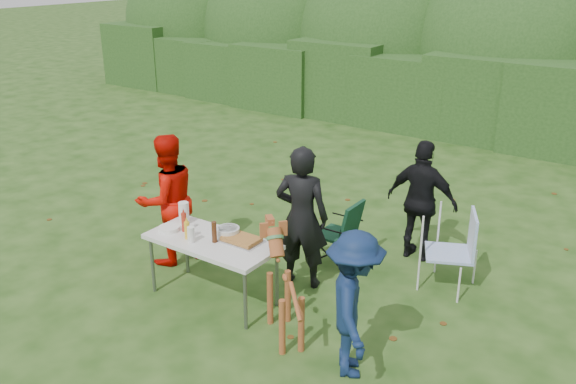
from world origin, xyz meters
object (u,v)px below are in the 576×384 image
Objects in this scene: ketchup_bottle at (184,222)px; camping_chair at (338,231)px; person_black_puffy at (422,201)px; paper_towel_roll at (184,213)px; folding_table at (212,244)px; child at (354,305)px; beer_bottle at (214,232)px; lawn_chair at (449,250)px; person_red_jacket at (167,200)px; mustard_bottle at (187,230)px; dog at (285,292)px; person_cook at (302,217)px.

camping_chair is at bearing 55.25° from ketchup_bottle.
person_black_puffy reaches higher than paper_towel_roll.
folding_table is 1.94m from child.
lawn_chair is at bearing 41.35° from beer_bottle.
paper_towel_roll is at bearing 48.54° from camping_chair.
child is (3.00, -0.65, -0.12)m from person_red_jacket.
lawn_chair is 4.84× the size of mustard_bottle.
camping_chair is 4.27× the size of mustard_bottle.
dog is at bearing 102.89° from camping_chair.
child is at bearing -3.27° from mustard_bottle.
paper_towel_roll is at bearing 6.69° from lawn_chair.
person_cook is at bearing 7.24° from lawn_chair.
mustard_bottle is at bearing 53.21° from person_black_puffy.
lawn_chair is (1.39, 0.17, 0.06)m from camping_chair.
person_cook is 1.76m from person_red_jacket.
person_black_puffy is 2.95m from paper_towel_roll.
child reaches higher than camping_chair.
person_red_jacket is (-1.70, -0.45, -0.02)m from person_cook.
lawn_chair is at bearing 35.20° from ketchup_bottle.
lawn_chair is at bearing 130.45° from person_red_jacket.
paper_towel_roll is (0.52, -0.24, 0.03)m from person_red_jacket.
person_black_puffy is 1.63× the size of lawn_chair.
person_cook is at bearing 57.50° from person_black_puffy.
person_cook is at bearing -23.68° from dog.
dog is 4.22× the size of paper_towel_roll.
child is 7.16× the size of mustard_bottle.
dog is 5.49× the size of mustard_bottle.
ketchup_bottle is (-0.41, -0.00, 0.16)m from folding_table.
person_red_jacket is at bearing 147.69° from mustard_bottle.
child is 2.35m from ketchup_bottle.
person_cook is 1.02× the size of person_red_jacket.
dog is at bearing 92.89° from person_red_jacket.
dog is 1.38m from mustard_bottle.
person_black_puffy is at bearing 56.53° from folding_table.
person_black_puffy is at bearing -58.04° from dog.
folding_table is 7.50× the size of mustard_bottle.
person_red_jacket is (-1.08, 0.40, 0.15)m from folding_table.
child is (1.30, -1.11, -0.14)m from person_cook.
ketchup_bottle is at bearing 22.24° from person_cook.
lawn_chair is 3.72× the size of paper_towel_roll.
person_cook is 6.59× the size of paper_towel_roll.
person_red_jacket is 2.17m from camping_chair.
mustard_bottle is (-1.34, 0.03, 0.32)m from dog.
folding_table is at bearing 15.67° from lawn_chair.
mustard_bottle is (-0.94, -1.71, 0.41)m from camping_chair.
mustard_bottle reaches higher than folding_table.
dog reaches higher than beer_bottle.
child is (0.42, -2.52, -0.07)m from person_black_puffy.
folding_table is at bearing 158.42° from beer_bottle.
dog is (0.47, -1.01, -0.34)m from person_cook.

